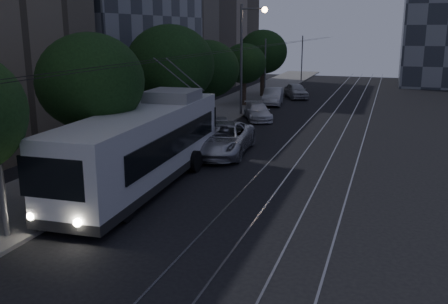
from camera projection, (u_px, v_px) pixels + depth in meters
ground at (207, 219)px, 18.62m from camera, size 120.00×120.00×0.00m
sidewalk at (207, 118)px, 39.32m from camera, size 5.00×90.00×0.15m
tram_rails at (335, 126)px, 36.25m from camera, size 4.52×90.00×0.02m
overhead_wires at (237, 75)px, 37.72m from camera, size 2.23×90.00×6.00m
trolleybus at (146, 146)px, 22.34m from camera, size 3.40×13.38×5.63m
pickup_silver at (222, 139)px, 28.15m from camera, size 3.44×6.51×1.74m
car_white_a at (220, 127)px, 32.67m from camera, size 2.98×4.12×1.30m
car_white_b at (258, 112)px, 38.65m from camera, size 3.42×4.72×1.27m
car_white_c at (273, 96)px, 46.43m from camera, size 2.26×4.84×1.54m
car_white_d at (296, 91)px, 50.79m from camera, size 3.49×4.79×1.52m
tree_1 at (91, 82)px, 22.06m from camera, size 4.77×4.77×6.80m
tree_2 at (170, 65)px, 29.82m from camera, size 5.32×5.32×7.19m
tree_3 at (208, 69)px, 35.86m from camera, size 4.59×4.59×6.15m
tree_4 at (244, 64)px, 44.55m from camera, size 3.96×3.96×5.66m
tree_5 at (263, 52)px, 50.59m from camera, size 4.91×4.91×6.82m
streetlamp_far at (246, 49)px, 39.34m from camera, size 2.16×0.44×8.76m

